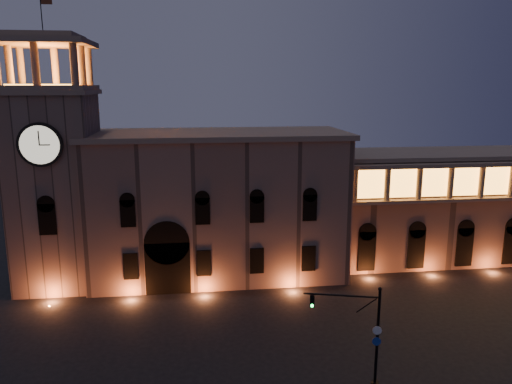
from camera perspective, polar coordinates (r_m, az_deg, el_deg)
ground at (r=44.08m, az=0.16°, el=-19.37°), size 160.00×160.00×0.00m
government_building at (r=60.95m, az=-4.42°, el=-1.42°), size 30.80×12.80×17.60m
clock_tower at (r=61.22m, az=-21.93°, el=1.35°), size 9.80×9.80×32.40m
colonnade_wing at (r=73.12m, az=23.26°, el=-1.25°), size 40.60×11.50×14.50m
traffic_light at (r=40.60m, az=12.23°, el=-15.60°), size 5.85×1.85×8.26m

